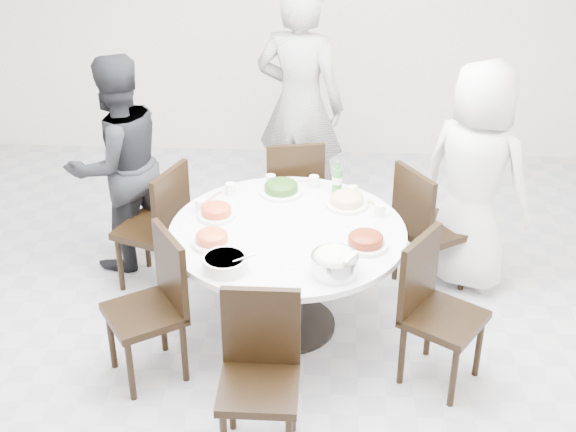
# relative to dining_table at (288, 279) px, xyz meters

# --- Properties ---
(floor) EXTENTS (6.00, 6.00, 0.01)m
(floor) POSITION_rel_dining_table_xyz_m (-0.04, -0.17, -0.38)
(floor) COLOR #B4B4B9
(floor) RESTS_ON ground
(wall_back) EXTENTS (6.00, 0.01, 2.80)m
(wall_back) POSITION_rel_dining_table_xyz_m (-0.04, 2.83, 1.02)
(wall_back) COLOR white
(wall_back) RESTS_ON ground
(dining_table) EXTENTS (1.50, 1.50, 0.75)m
(dining_table) POSITION_rel_dining_table_xyz_m (0.00, 0.00, 0.00)
(dining_table) COLOR white
(dining_table) RESTS_ON floor
(chair_ne) EXTENTS (0.58, 0.58, 0.95)m
(chair_ne) POSITION_rel_dining_table_xyz_m (0.99, 0.56, 0.10)
(chair_ne) COLOR black
(chair_ne) RESTS_ON floor
(chair_n) EXTENTS (0.48, 0.48, 0.95)m
(chair_n) POSITION_rel_dining_table_xyz_m (-0.02, 1.04, 0.10)
(chair_n) COLOR black
(chair_n) RESTS_ON floor
(chair_nw) EXTENTS (0.55, 0.55, 0.95)m
(chair_nw) POSITION_rel_dining_table_xyz_m (-0.99, 0.46, 0.10)
(chair_nw) COLOR black
(chair_nw) RESTS_ON floor
(chair_sw) EXTENTS (0.58, 0.58, 0.95)m
(chair_sw) POSITION_rel_dining_table_xyz_m (-0.83, -0.53, 0.10)
(chair_sw) COLOR black
(chair_sw) RESTS_ON floor
(chair_s) EXTENTS (0.42, 0.42, 0.95)m
(chair_s) POSITION_rel_dining_table_xyz_m (-0.09, -1.15, 0.10)
(chair_s) COLOR black
(chair_s) RESTS_ON floor
(chair_se) EXTENTS (0.58, 0.58, 0.95)m
(chair_se) POSITION_rel_dining_table_xyz_m (0.95, -0.48, 0.10)
(chair_se) COLOR black
(chair_se) RESTS_ON floor
(diner_right) EXTENTS (0.97, 0.90, 1.66)m
(diner_right) POSITION_rel_dining_table_xyz_m (1.26, 0.65, 0.45)
(diner_right) COLOR silver
(diner_right) RESTS_ON floor
(diner_middle) EXTENTS (0.81, 0.65, 1.95)m
(diner_middle) POSITION_rel_dining_table_xyz_m (0.01, 1.55, 0.60)
(diner_middle) COLOR black
(diner_middle) RESTS_ON floor
(diner_left) EXTENTS (0.99, 0.98, 1.62)m
(diner_left) POSITION_rel_dining_table_xyz_m (-1.26, 0.77, 0.43)
(diner_left) COLOR black
(diner_left) RESTS_ON floor
(dish_greens) EXTENTS (0.29, 0.29, 0.08)m
(dish_greens) POSITION_rel_dining_table_xyz_m (-0.07, 0.49, 0.41)
(dish_greens) COLOR white
(dish_greens) RESTS_ON dining_table
(dish_pale) EXTENTS (0.28, 0.28, 0.08)m
(dish_pale) POSITION_rel_dining_table_xyz_m (0.37, 0.33, 0.41)
(dish_pale) COLOR white
(dish_pale) RESTS_ON dining_table
(dish_orange) EXTENTS (0.25, 0.25, 0.07)m
(dish_orange) POSITION_rel_dining_table_xyz_m (-0.47, 0.14, 0.41)
(dish_orange) COLOR white
(dish_orange) RESTS_ON dining_table
(dish_redbrown) EXTENTS (0.28, 0.28, 0.07)m
(dish_redbrown) POSITION_rel_dining_table_xyz_m (0.48, -0.18, 0.41)
(dish_redbrown) COLOR white
(dish_redbrown) RESTS_ON dining_table
(dish_tofu) EXTENTS (0.25, 0.25, 0.06)m
(dish_tofu) POSITION_rel_dining_table_xyz_m (-0.45, -0.20, 0.41)
(dish_tofu) COLOR white
(dish_tofu) RESTS_ON dining_table
(rice_bowl) EXTENTS (0.28, 0.28, 0.12)m
(rice_bowl) POSITION_rel_dining_table_xyz_m (0.30, -0.48, 0.43)
(rice_bowl) COLOR silver
(rice_bowl) RESTS_ON dining_table
(soup_bowl) EXTENTS (0.26, 0.26, 0.08)m
(soup_bowl) POSITION_rel_dining_table_xyz_m (-0.34, -0.47, 0.42)
(soup_bowl) COLOR white
(soup_bowl) RESTS_ON dining_table
(beverage_bottle) EXTENTS (0.07, 0.07, 0.24)m
(beverage_bottle) POSITION_rel_dining_table_xyz_m (0.31, 0.51, 0.49)
(beverage_bottle) COLOR #2F7633
(beverage_bottle) RESTS_ON dining_table
(tea_cups) EXTENTS (0.07, 0.07, 0.08)m
(tea_cups) POSITION_rel_dining_table_xyz_m (0.03, 0.60, 0.42)
(tea_cups) COLOR white
(tea_cups) RESTS_ON dining_table
(chopsticks) EXTENTS (0.24, 0.04, 0.01)m
(chopsticks) POSITION_rel_dining_table_xyz_m (0.01, 0.69, 0.38)
(chopsticks) COLOR tan
(chopsticks) RESTS_ON dining_table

